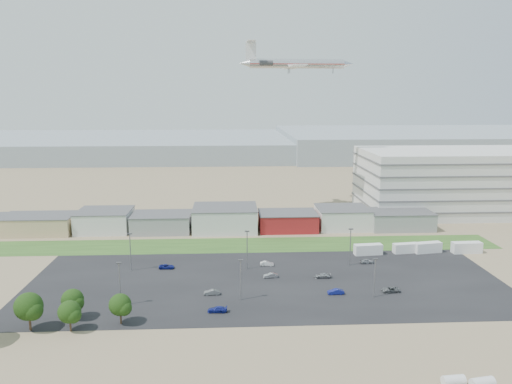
{
  "coord_description": "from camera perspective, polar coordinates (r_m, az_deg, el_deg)",
  "views": [
    {
      "loc": [
        -3.76,
        -99.59,
        46.45
      ],
      "look_at": [
        2.42,
        22.0,
        22.89
      ],
      "focal_mm": 35.0,
      "sensor_mm": 36.0,
      "label": 1
    }
  ],
  "objects": [
    {
      "name": "tree_right",
      "position": [
        114.15,
        -20.22,
        -11.74
      ],
      "size": [
        4.97,
        4.97,
        7.46
      ],
      "primitive_type": null,
      "color": "black",
      "rests_on": "ground"
    },
    {
      "name": "parked_car_0",
      "position": [
        126.36,
        15.11,
        -10.71
      ],
      "size": [
        4.48,
        2.17,
        1.23
      ],
      "primitive_type": "imported",
      "rotation": [
        0.0,
        0.0,
        -1.54
      ],
      "color": "#595B5E",
      "rests_on": "ground"
    },
    {
      "name": "parked_car_8",
      "position": [
        145.06,
        12.57,
        -7.72
      ],
      "size": [
        3.98,
        1.89,
        1.32
      ],
      "primitive_type": "imported",
      "rotation": [
        0.0,
        0.0,
        1.66
      ],
      "color": "#A5A5AA",
      "rests_on": "ground"
    },
    {
      "name": "lightpole_back_m",
      "position": [
        135.93,
        -1.02,
        -6.65
      ],
      "size": [
        1.26,
        0.53,
        10.71
      ],
      "primitive_type": null,
      "color": "slate",
      "rests_on": "ground"
    },
    {
      "name": "parking_garage",
      "position": [
        218.65,
        22.53,
        1.18
      ],
      "size": [
        80.0,
        40.0,
        25.0
      ],
      "primitive_type": "cube",
      "color": "silver",
      "rests_on": "ground"
    },
    {
      "name": "parked_car_3",
      "position": [
        112.02,
        -4.45,
        -13.23
      ],
      "size": [
        4.38,
        2.01,
        1.24
      ],
      "primitive_type": "imported",
      "rotation": [
        0.0,
        0.0,
        -1.64
      ],
      "color": "navy",
      "rests_on": "ground"
    },
    {
      "name": "airliner",
      "position": [
        202.66,
        4.7,
        14.41
      ],
      "size": [
        46.46,
        32.41,
        13.46
      ],
      "primitive_type": null,
      "rotation": [
        0.0,
        0.0,
        0.03
      ],
      "color": "silver"
    },
    {
      "name": "lightpole_front_l",
      "position": [
        117.14,
        -15.29,
        -10.12
      ],
      "size": [
        1.2,
        0.5,
        10.2
      ],
      "primitive_type": null,
      "color": "slate",
      "rests_on": "ground"
    },
    {
      "name": "parked_car_7",
      "position": [
        131.2,
        1.67,
        -9.5
      ],
      "size": [
        3.85,
        1.79,
        1.22
      ],
      "primitive_type": "imported",
      "rotation": [
        0.0,
        0.0,
        -1.43
      ],
      "color": "#A5A5AA",
      "rests_on": "ground"
    },
    {
      "name": "parked_car_1",
      "position": [
        122.36,
        9.1,
        -11.18
      ],
      "size": [
        3.89,
        1.39,
        1.28
      ],
      "primitive_type": "imported",
      "rotation": [
        0.0,
        0.0,
        -1.56
      ],
      "color": "navy",
      "rests_on": "ground"
    },
    {
      "name": "box_trailer_c",
      "position": [
        159.57,
        19.03,
        -6.01
      ],
      "size": [
        8.61,
        3.96,
        3.11
      ],
      "primitive_type": null,
      "rotation": [
        0.0,
        0.0,
        0.17
      ],
      "color": "silver",
      "rests_on": "ground"
    },
    {
      "name": "ground",
      "position": [
        109.95,
        -0.7,
        -14.04
      ],
      "size": [
        700.0,
        700.0,
        0.0
      ],
      "primitive_type": "plane",
      "color": "#847454",
      "rests_on": "ground"
    },
    {
      "name": "tree_mid",
      "position": [
        108.81,
        -20.53,
        -12.95
      ],
      "size": [
        4.86,
        4.86,
        7.29
      ],
      "primitive_type": null,
      "color": "black",
      "rests_on": "ground"
    },
    {
      "name": "parked_car_9",
      "position": [
        139.78,
        -10.18,
        -8.38
      ],
      "size": [
        4.3,
        2.1,
        1.18
      ],
      "primitive_type": "imported",
      "rotation": [
        0.0,
        0.0,
        1.54
      ],
      "color": "navy",
      "rests_on": "ground"
    },
    {
      "name": "parked_car_4",
      "position": [
        121.04,
        -5.09,
        -11.34
      ],
      "size": [
        3.83,
        1.44,
        1.25
      ],
      "primitive_type": "imported",
      "rotation": [
        0.0,
        0.0,
        -1.54
      ],
      "color": "#595B5E",
      "rests_on": "ground"
    },
    {
      "name": "lightpole_front_m",
      "position": [
        116.33,
        -1.76,
        -10.01
      ],
      "size": [
        1.14,
        0.48,
        9.69
      ],
      "primitive_type": null,
      "color": "slate",
      "rests_on": "ground"
    },
    {
      "name": "parked_car_11",
      "position": [
        139.88,
        1.26,
        -8.18
      ],
      "size": [
        3.87,
        1.71,
        1.24
      ],
      "primitive_type": "imported",
      "rotation": [
        0.0,
        0.0,
        1.46
      ],
      "color": "silver",
      "rests_on": "ground"
    },
    {
      "name": "building_row",
      "position": [
        176.29,
        -7.14,
        -3.07
      ],
      "size": [
        170.0,
        20.0,
        8.0
      ],
      "primitive_type": null,
      "color": "silver",
      "rests_on": "ground"
    },
    {
      "name": "box_trailer_b",
      "position": [
        157.29,
        16.75,
        -6.16
      ],
      "size": [
        7.91,
        3.36,
        2.87
      ],
      "primitive_type": null,
      "rotation": [
        0.0,
        0.0,
        0.13
      ],
      "color": "silver",
      "rests_on": "ground"
    },
    {
      "name": "lightpole_back_r",
      "position": [
        141.16,
        10.72,
        -6.21
      ],
      "size": [
        1.24,
        0.52,
        10.54
      ],
      "primitive_type": null,
      "color": "slate",
      "rests_on": "ground"
    },
    {
      "name": "storage_tank_ne",
      "position": [
        93.02,
        24.46,
        -19.26
      ],
      "size": [
        4.05,
        2.5,
        2.27
      ],
      "primitive_type": null,
      "rotation": [
        0.0,
        0.0,
        0.17
      ],
      "color": "silver",
      "rests_on": "ground"
    },
    {
      "name": "lightpole_front_r",
      "position": [
        120.99,
        13.4,
        -9.54
      ],
      "size": [
        1.11,
        0.46,
        9.43
      ],
      "primitive_type": null,
      "color": "slate",
      "rests_on": "ground"
    },
    {
      "name": "hills_backdrop",
      "position": [
        419.0,
        3.11,
        5.19
      ],
      "size": [
        700.0,
        200.0,
        9.0
      ],
      "primitive_type": null,
      "color": "gray",
      "rests_on": "ground"
    },
    {
      "name": "tree_near",
      "position": [
        108.94,
        -15.26,
        -12.57
      ],
      "size": [
        4.91,
        4.91,
        7.37
      ],
      "primitive_type": null,
      "color": "black",
      "rests_on": "ground"
    },
    {
      "name": "tree_left",
      "position": [
        111.89,
        -24.54,
        -12.11
      ],
      "size": [
        6.0,
        6.0,
        9.0
      ],
      "primitive_type": null,
      "color": "black",
      "rests_on": "ground"
    },
    {
      "name": "box_trailer_a",
      "position": [
        152.71,
        12.69,
        -6.42
      ],
      "size": [
        8.5,
        3.4,
        3.11
      ],
      "primitive_type": null,
      "rotation": [
        0.0,
        0.0,
        0.1
      ],
      "color": "silver",
      "rests_on": "ground"
    },
    {
      "name": "lightpole_back_l",
      "position": [
        138.93,
        -14.15,
        -6.67
      ],
      "size": [
        1.22,
        0.51,
        10.39
      ],
      "primitive_type": null,
      "color": "slate",
      "rests_on": "ground"
    },
    {
      "name": "parked_car_12",
      "position": [
        132.11,
        7.6,
        -9.46
      ],
      "size": [
        4.16,
        1.76,
        1.2
      ],
      "primitive_type": "imported",
      "rotation": [
        0.0,
        0.0,
        -1.59
      ],
      "color": "#A5A5AA",
      "rests_on": "ground"
    },
    {
      "name": "box_trailer_d",
      "position": [
        163.31,
        22.94,
        -5.86
      ],
      "size": [
        8.86,
        3.02,
        3.29
      ],
      "primitive_type": null,
      "rotation": [
        0.0,
        0.0,
        0.03
      ],
      "color": "silver",
      "rests_on": "ground"
    },
    {
      "name": "storage_tank_nw",
      "position": [
        92.04,
        21.64,
        -19.41
      ],
      "size": [
        3.77,
        2.12,
        2.17
      ],
      "primitive_type": null,
      "rotation": [
        0.0,
        0.0,
        0.09
      ],
      "color": "silver",
      "rests_on": "ground"
    },
    {
      "name": "parking_lot",
      "position": [
        128.59,
        1.21,
        -10.22
      ],
      "size": [
        120.0,
        50.0,
        0.01
      ],
      "primitive_type": "cube",
      "color": "black",
      "rests_on": "ground"
    },
    {
      "name": "grass_strip",
      "position": [
        158.59,
        -1.43,
        -6.08
      ],
      "size": [
        160.0,
        16.0,
        0.02
      ],
      "primitive_type": "cube",
      "color": "#2C501E",
      "rests_on": "ground"
    }
  ]
}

